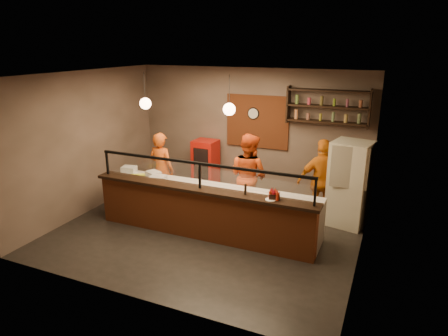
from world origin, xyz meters
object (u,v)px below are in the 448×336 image
at_px(cook_mid, 248,176).
at_px(red_cooler, 206,166).
at_px(cook_left, 162,169).
at_px(fridge, 349,184).
at_px(condiment_caddy, 274,196).
at_px(wall_clock, 253,113).
at_px(cook_right, 322,181).
at_px(pepper_mill, 245,189).
at_px(pizza_dough, 255,196).

relative_size(cook_mid, red_cooler, 1.39).
bearing_deg(cook_mid, cook_left, 24.62).
distance_m(fridge, red_cooler, 3.74).
bearing_deg(cook_left, condiment_caddy, 164.12).
height_order(red_cooler, condiment_caddy, red_cooler).
bearing_deg(red_cooler, condiment_caddy, -41.74).
relative_size(wall_clock, condiment_caddy, 1.54).
distance_m(cook_right, pepper_mill, 2.07).
relative_size(cook_mid, pizza_dough, 3.49).
height_order(wall_clock, cook_right, wall_clock).
xyz_separation_m(cook_mid, fridge, (2.10, 0.46, -0.04)).
distance_m(cook_mid, cook_right, 1.60).
relative_size(red_cooler, pizza_dough, 2.51).
xyz_separation_m(wall_clock, cook_mid, (0.40, -1.39, -1.15)).
relative_size(cook_mid, condiment_caddy, 9.80).
relative_size(cook_left, pepper_mill, 8.62).
xyz_separation_m(cook_left, pizza_dough, (2.63, -0.79, 0.01)).
xyz_separation_m(wall_clock, pepper_mill, (0.83, -2.73, -0.94)).
bearing_deg(condiment_caddy, wall_clock, 116.97).
height_order(cook_left, cook_right, cook_right).
height_order(pizza_dough, condiment_caddy, condiment_caddy).
height_order(cook_left, fridge, fridge).
bearing_deg(cook_left, fridge, -166.76).
bearing_deg(cook_mid, red_cooler, -14.79).
xyz_separation_m(wall_clock, pizza_dough, (0.90, -2.37, -1.19)).
height_order(wall_clock, cook_left, wall_clock).
height_order(cook_left, pizza_dough, cook_left).
distance_m(cook_right, condiment_caddy, 1.82).
bearing_deg(cook_right, pizza_dough, 28.02).
bearing_deg(cook_mid, fridge, -148.05).
distance_m(cook_mid, condiment_caddy, 1.68).
bearing_deg(pizza_dough, cook_left, 163.23).
bearing_deg(cook_right, red_cooler, -37.00).
distance_m(wall_clock, condiment_caddy, 3.22).
relative_size(cook_left, condiment_caddy, 9.16).
bearing_deg(cook_mid, wall_clock, -54.35).
bearing_deg(condiment_caddy, cook_left, 159.65).
distance_m(cook_left, cook_mid, 2.14).
height_order(cook_left, condiment_caddy, cook_left).
height_order(fridge, red_cooler, fridge).
bearing_deg(red_cooler, pizza_dough, -43.11).
height_order(red_cooler, pizza_dough, red_cooler).
bearing_deg(wall_clock, cook_left, -137.54).
bearing_deg(pizza_dough, red_cooler, 135.30).
height_order(red_cooler, pepper_mill, red_cooler).
height_order(wall_clock, pizza_dough, wall_clock).
height_order(cook_mid, cook_right, cook_mid).
distance_m(red_cooler, condiment_caddy, 3.56).
distance_m(cook_left, cook_right, 3.72).
bearing_deg(pizza_dough, wall_clock, 110.86).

